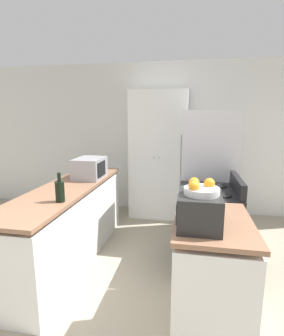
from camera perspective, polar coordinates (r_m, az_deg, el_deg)
wall_back at (r=4.70m, az=3.29°, el=6.40°), size 7.00×0.06×2.60m
counter_left at (r=3.29m, az=-15.63°, el=-11.74°), size 0.60×2.30×0.90m
counter_right at (r=2.37m, az=14.64°, el=-21.28°), size 0.60×0.89×0.90m
pantry_cabinet at (r=4.42m, az=3.61°, el=2.82°), size 0.93×0.54×2.10m
stove at (r=3.12m, az=14.00°, el=-12.54°), size 0.66×0.77×1.06m
refrigerator at (r=3.73m, az=14.22°, el=-1.69°), size 0.74×0.72×1.77m
microwave at (r=3.49m, az=-11.31°, el=0.01°), size 0.35×0.46×0.26m
wine_bottle at (r=2.59m, az=-17.44°, el=-4.79°), size 0.09×0.09×0.28m
toaster_oven at (r=1.98m, az=12.28°, el=-8.91°), size 0.31×0.41×0.25m
fruit_bowl at (r=1.92m, az=12.70°, el=-4.44°), size 0.25×0.25×0.11m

